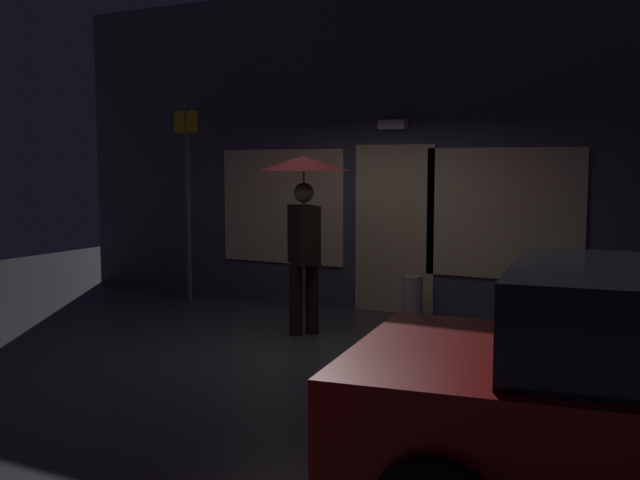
{
  "coord_description": "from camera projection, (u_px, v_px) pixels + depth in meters",
  "views": [
    {
      "loc": [
        3.75,
        -6.86,
        1.99
      ],
      "look_at": [
        -0.21,
        0.51,
        1.1
      ],
      "focal_mm": 42.07,
      "sensor_mm": 36.0,
      "label": 1
    }
  ],
  "objects": [
    {
      "name": "ground_plane",
      "position": [
        314.0,
        348.0,
        7.99
      ],
      "size": [
        18.0,
        18.0,
        0.0
      ],
      "primitive_type": "plane",
      "color": "#423F44"
    },
    {
      "name": "building_facade",
      "position": [
        400.0,
        150.0,
        9.82
      ],
      "size": [
        10.44,
        0.48,
        4.3
      ],
      "color": "#4C4C56",
      "rests_on": "ground"
    },
    {
      "name": "person_with_umbrella",
      "position": [
        304.0,
        199.0,
        8.47
      ],
      "size": [
        1.03,
        1.03,
        2.05
      ],
      "rotation": [
        0.0,
        0.0,
        -0.71
      ],
      "color": "black",
      "rests_on": "ground"
    },
    {
      "name": "street_sign_post",
      "position": [
        188.0,
        192.0,
        10.42
      ],
      "size": [
        0.4,
        0.07,
        2.78
      ],
      "color": "#595B60",
      "rests_on": "ground"
    },
    {
      "name": "sidewalk_bollard",
      "position": [
        413.0,
        299.0,
        9.21
      ],
      "size": [
        0.25,
        0.25,
        0.58
      ],
      "primitive_type": "cylinder",
      "color": "#B2A899",
      "rests_on": "ground"
    }
  ]
}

